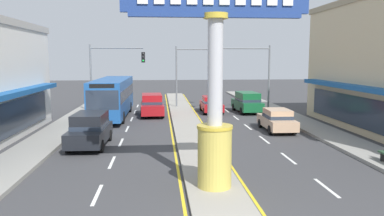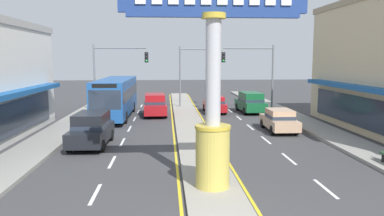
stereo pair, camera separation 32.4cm
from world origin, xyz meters
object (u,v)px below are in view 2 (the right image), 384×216
Objects in this scene: suv_mid_left_lane at (91,129)px; suv_kerb_right at (155,105)px; traffic_light_left_side at (114,67)px; bus_near_left_lane at (116,95)px; suv_far_right_lane at (250,102)px; district_sign at (213,89)px; sedan_far_left_oncoming at (279,120)px; traffic_light_right_side at (254,67)px; traffic_light_median_far at (195,66)px; sedan_near_right_lane at (215,104)px.

suv_mid_left_lane is 11.80m from suv_kerb_right.
traffic_light_left_side reaches higher than bus_near_left_lane.
traffic_light_left_side is 12.77m from suv_far_right_lane.
district_sign is 1.68× the size of suv_mid_left_lane.
suv_kerb_right reaches higher than sedan_far_left_oncoming.
traffic_light_right_side is 9.74m from sedan_far_left_oncoming.
traffic_light_median_far is at bearing 143.06° from traffic_light_right_side.
district_sign reaches higher than traffic_light_left_side.
bus_near_left_lane reaches higher than sedan_near_right_lane.
suv_far_right_lane reaches higher than sedan_near_right_lane.
traffic_light_left_side and traffic_light_right_side have the same top height.
traffic_light_left_side is (-6.31, 20.27, 0.36)m from district_sign.
traffic_light_median_far is 14.27m from sedan_far_left_oncoming.
suv_kerb_right is (-8.76, -1.27, 0.00)m from suv_far_right_lane.
traffic_light_median_far is at bearing 113.00° from sedan_near_right_lane.
suv_kerb_right reaches higher than sedan_near_right_lane.
district_sign reaches higher than bus_near_left_lane.
suv_far_right_lane is 0.42× the size of bus_near_left_lane.
traffic_light_median_far is 1.33× the size of suv_mid_left_lane.
traffic_light_right_side is 1.43× the size of sedan_far_left_oncoming.
suv_kerb_right is (3.29, 11.33, 0.00)m from suv_mid_left_lane.
traffic_light_right_side is at bearing -36.94° from traffic_light_median_far.
traffic_light_left_side is at bearing -178.80° from traffic_light_right_side.
bus_near_left_lane is at bearing -172.05° from suv_far_right_lane.
suv_kerb_right is (-2.73, 19.17, -2.90)m from district_sign.
suv_far_right_lane is 12.21m from bus_near_left_lane.
traffic_light_median_far is 1.44× the size of sedan_near_right_lane.
traffic_light_left_side is 0.55× the size of bus_near_left_lane.
traffic_light_right_side is 3.28m from suv_far_right_lane.
suv_far_right_lane is at bearing 8.26° from suv_kerb_right.
district_sign is at bearing -81.89° from suv_kerb_right.
suv_kerb_right is at bearing 138.52° from sedan_far_left_oncoming.
traffic_light_left_side is 15.57m from sedan_far_left_oncoming.
suv_far_right_lane is 1.00× the size of suv_kerb_right.
suv_mid_left_lane is (0.29, -12.43, -3.26)m from traffic_light_left_side.
traffic_light_right_side is at bearing 8.19° from bus_near_left_lane.
district_sign is at bearing -107.08° from traffic_light_right_side.
sedan_near_right_lane is (9.04, 0.45, -3.46)m from traffic_light_left_side.
district_sign is 21.49m from traffic_light_right_side.
district_sign reaches higher than sedan_near_right_lane.
sedan_near_right_lane is at bearing 15.92° from suv_kerb_right.
traffic_light_median_far is at bearing 87.27° from district_sign.
district_sign is 24.44m from traffic_light_median_far.
district_sign is 1.26× the size of traffic_light_left_side.
sedan_far_left_oncoming is at bearing -35.63° from traffic_light_left_side.
traffic_light_right_side reaches higher than suv_far_right_lane.
suv_far_right_lane is at bearing 73.56° from district_sign.
traffic_light_right_side reaches higher than sedan_far_left_oncoming.
suv_mid_left_lane is 12.57m from sedan_far_left_oncoming.
traffic_light_median_far is 1.43× the size of sedan_far_left_oncoming.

